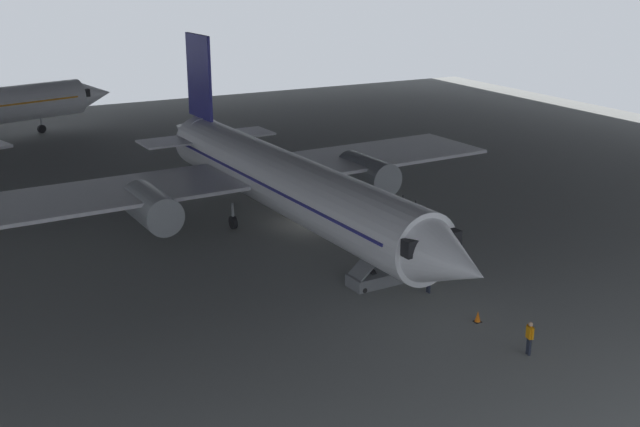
% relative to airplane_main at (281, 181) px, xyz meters
% --- Properties ---
extents(ground_plane, '(110.00, 110.00, 0.00)m').
position_rel_airplane_main_xyz_m(ground_plane, '(1.58, 0.59, -3.58)').
color(ground_plane, slate).
extents(airplane_main, '(37.80, 39.17, 12.15)m').
position_rel_airplane_main_xyz_m(airplane_main, '(0.00, 0.00, 0.00)').
color(airplane_main, white).
rests_on(airplane_main, ground_plane).
extents(boarding_stairs, '(4.41, 1.71, 4.80)m').
position_rel_airplane_main_xyz_m(boarding_stairs, '(1.24, -10.77, -2.83)').
color(boarding_stairs, slate).
rests_on(boarding_stairs, ground_plane).
extents(crew_worker_near_nose, '(0.28, 0.54, 1.67)m').
position_rel_airplane_main_xyz_m(crew_worker_near_nose, '(2.67, -21.30, -2.62)').
color(crew_worker_near_nose, '#232838').
rests_on(crew_worker_near_nose, ground_plane).
extents(crew_worker_by_stairs, '(0.22, 0.55, 1.63)m').
position_rel_airplane_main_xyz_m(crew_worker_by_stairs, '(2.75, -13.16, -2.65)').
color(crew_worker_by_stairs, '#232838').
rests_on(crew_worker_by_stairs, ground_plane).
extents(traffic_cone_orange, '(0.36, 0.36, 0.60)m').
position_rel_airplane_main_xyz_m(traffic_cone_orange, '(2.79, -17.43, -3.29)').
color(traffic_cone_orange, black).
rests_on(traffic_cone_orange, ground_plane).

